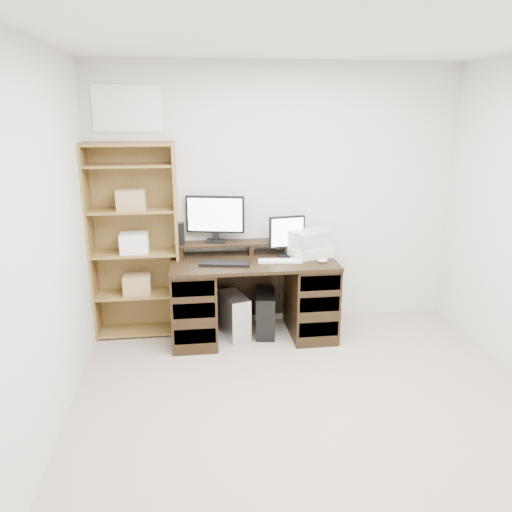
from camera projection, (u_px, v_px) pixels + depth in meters
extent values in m
cube|color=tan|center=(327.00, 443.00, 3.24)|extent=(3.50, 4.00, 0.02)
cube|color=white|center=(348.00, 20.00, 2.53)|extent=(3.50, 4.00, 0.02)
cube|color=silver|center=(277.00, 198.00, 4.79)|extent=(3.50, 0.02, 2.50)
cube|color=silver|center=(17.00, 270.00, 2.66)|extent=(0.02, 4.00, 2.50)
cube|color=white|center=(127.00, 108.00, 4.37)|extent=(0.60, 0.01, 0.40)
cube|color=black|center=(253.00, 262.00, 4.55)|extent=(1.50, 0.70, 0.03)
cube|color=black|center=(194.00, 303.00, 4.58)|extent=(0.40, 0.66, 0.72)
cube|color=black|center=(311.00, 297.00, 4.72)|extent=(0.40, 0.66, 0.72)
cube|color=black|center=(249.00, 284.00, 4.96)|extent=(1.48, 0.02, 0.65)
cube|color=black|center=(195.00, 336.00, 4.33)|extent=(0.36, 0.01, 0.14)
cube|color=black|center=(194.00, 311.00, 4.26)|extent=(0.36, 0.01, 0.14)
cube|color=black|center=(193.00, 289.00, 4.20)|extent=(0.36, 0.01, 0.14)
cube|color=black|center=(319.00, 329.00, 4.46)|extent=(0.36, 0.01, 0.14)
cube|color=black|center=(320.00, 304.00, 4.39)|extent=(0.36, 0.01, 0.14)
cube|color=black|center=(320.00, 283.00, 4.34)|extent=(0.36, 0.01, 0.14)
cube|color=black|center=(181.00, 251.00, 4.65)|extent=(0.04, 0.20, 0.10)
cube|color=black|center=(250.00, 249.00, 4.74)|extent=(0.04, 0.20, 0.10)
cube|color=black|center=(317.00, 246.00, 4.82)|extent=(0.04, 0.20, 0.10)
cube|color=black|center=(250.00, 242.00, 4.72)|extent=(1.40, 0.22, 0.02)
cube|color=black|center=(215.00, 241.00, 4.70)|extent=(0.20, 0.17, 0.02)
cube|color=black|center=(216.00, 235.00, 4.70)|extent=(0.05, 0.04, 0.10)
cube|color=black|center=(215.00, 214.00, 4.65)|extent=(0.54, 0.15, 0.35)
cube|color=white|center=(215.00, 215.00, 4.63)|extent=(0.50, 0.11, 0.31)
cube|color=black|center=(287.00, 255.00, 4.68)|extent=(0.18, 0.15, 0.01)
cube|color=black|center=(287.00, 249.00, 4.68)|extent=(0.05, 0.03, 0.09)
cube|color=black|center=(287.00, 232.00, 4.63)|extent=(0.34, 0.08, 0.30)
cube|color=white|center=(287.00, 232.00, 4.62)|extent=(0.30, 0.05, 0.26)
cube|color=black|center=(180.00, 233.00, 4.60)|extent=(0.08, 0.08, 0.20)
cube|color=black|center=(225.00, 263.00, 4.41)|extent=(0.47, 0.23, 0.02)
cube|color=white|center=(280.00, 261.00, 4.49)|extent=(0.40, 0.16, 0.02)
ellipsoid|color=silver|center=(323.00, 261.00, 4.47)|extent=(0.09, 0.07, 0.04)
cube|color=beige|center=(309.00, 251.00, 4.66)|extent=(0.44, 0.37, 0.09)
cube|color=#A3A9AE|center=(310.00, 238.00, 4.63)|extent=(0.42, 0.37, 0.15)
cube|color=#B3B5BA|center=(234.00, 316.00, 4.69)|extent=(0.29, 0.45, 0.41)
cube|color=black|center=(265.00, 313.00, 4.75)|extent=(0.24, 0.43, 0.41)
cube|color=#19FF33|center=(265.00, 313.00, 4.53)|extent=(0.01, 0.01, 0.01)
cube|color=olive|center=(91.00, 244.00, 4.51)|extent=(0.02, 0.30, 1.80)
cube|color=olive|center=(177.00, 241.00, 4.60)|extent=(0.02, 0.30, 1.80)
cube|color=olive|center=(136.00, 239.00, 4.69)|extent=(0.80, 0.01, 1.80)
cube|color=olive|center=(141.00, 330.00, 4.80)|extent=(0.75, 0.28, 0.02)
cube|color=olive|center=(138.00, 294.00, 4.70)|extent=(0.75, 0.28, 0.02)
cube|color=olive|center=(135.00, 253.00, 4.58)|extent=(0.75, 0.28, 0.02)
cube|color=olive|center=(132.00, 210.00, 4.47)|extent=(0.75, 0.28, 0.02)
cube|color=olive|center=(129.00, 165.00, 4.36)|extent=(0.75, 0.28, 0.02)
cube|color=olive|center=(127.00, 144.00, 4.30)|extent=(0.75, 0.28, 0.02)
cube|color=#A07F54|center=(137.00, 284.00, 4.67)|extent=(0.25, 0.20, 0.18)
cube|color=white|center=(134.00, 243.00, 4.55)|extent=(0.25, 0.20, 0.18)
cube|color=#A07F54|center=(131.00, 199.00, 4.44)|extent=(0.25, 0.20, 0.18)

